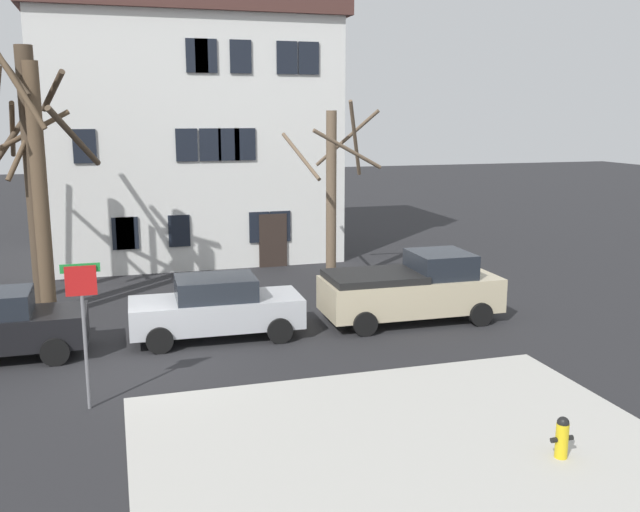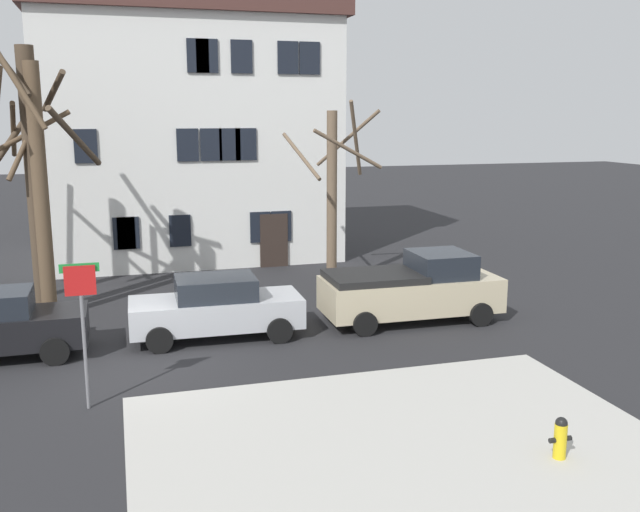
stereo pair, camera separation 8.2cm
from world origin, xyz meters
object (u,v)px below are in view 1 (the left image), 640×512
at_px(pickup_truck_beige, 412,288).
at_px(street_sign_pole, 83,309).
at_px(tree_bare_end, 332,190).
at_px(fire_hydrant, 562,437).
at_px(tree_bare_far, 37,183).
at_px(building_main, 187,112).
at_px(tree_bare_mid, 33,169).
at_px(car_silver_sedan, 216,307).

xyz_separation_m(pickup_truck_beige, street_sign_pole, (-8.87, -3.89, 1.15)).
height_order(tree_bare_end, fire_hydrant, tree_bare_end).
distance_m(tree_bare_far, street_sign_pole, 7.58).
xyz_separation_m(building_main, street_sign_pole, (-3.85, -15.62, -3.89)).
bearing_deg(fire_hydrant, tree_bare_far, 127.56).
bearing_deg(tree_bare_mid, car_silver_sedan, -39.66).
bearing_deg(building_main, tree_bare_far, -121.71).
height_order(tree_bare_end, pickup_truck_beige, tree_bare_end).
xyz_separation_m(tree_bare_far, tree_bare_end, (9.24, 1.25, -0.63)).
distance_m(pickup_truck_beige, street_sign_pole, 9.76).
bearing_deg(pickup_truck_beige, tree_bare_mid, 159.40).
bearing_deg(tree_bare_mid, tree_bare_far, -75.49).
height_order(tree_bare_far, car_silver_sedan, tree_bare_far).
height_order(pickup_truck_beige, fire_hydrant, pickup_truck_beige).
bearing_deg(tree_bare_far, fire_hydrant, -52.44).
bearing_deg(tree_bare_far, car_silver_sedan, -36.11).
relative_size(building_main, pickup_truck_beige, 2.34).
relative_size(tree_bare_mid, fire_hydrant, 11.57).
bearing_deg(pickup_truck_beige, street_sign_pole, -156.33).
relative_size(tree_bare_mid, pickup_truck_beige, 1.68).
height_order(building_main, tree_bare_mid, building_main).
xyz_separation_m(building_main, tree_bare_far, (-5.19, -8.41, -1.99)).
bearing_deg(building_main, car_silver_sedan, -93.20).
bearing_deg(tree_bare_far, building_main, 58.29).
bearing_deg(tree_bare_end, fire_hydrant, -90.18).
height_order(tree_bare_mid, car_silver_sedan, tree_bare_mid).
bearing_deg(tree_bare_far, tree_bare_end, 7.71).
bearing_deg(fire_hydrant, building_main, 101.12).
xyz_separation_m(tree_bare_mid, car_silver_sedan, (4.69, -3.89, -3.50)).
bearing_deg(tree_bare_end, street_sign_pole, -132.98).
relative_size(tree_bare_far, pickup_truck_beige, 1.54).
xyz_separation_m(car_silver_sedan, fire_hydrant, (4.66, -8.65, -0.34)).
bearing_deg(car_silver_sedan, pickup_truck_beige, -0.13).
height_order(building_main, tree_bare_far, building_main).
xyz_separation_m(tree_bare_far, pickup_truck_beige, (10.22, -3.32, -3.04)).
height_order(building_main, tree_bare_end, building_main).
xyz_separation_m(tree_bare_mid, pickup_truck_beige, (10.37, -3.90, -3.38)).
distance_m(tree_bare_far, car_silver_sedan, 6.45).
bearing_deg(tree_bare_mid, fire_hydrant, -53.29).
bearing_deg(tree_bare_far, street_sign_pole, -79.41).
xyz_separation_m(tree_bare_far, car_silver_sedan, (4.54, -3.31, -3.16)).
height_order(tree_bare_far, tree_bare_end, tree_bare_far).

